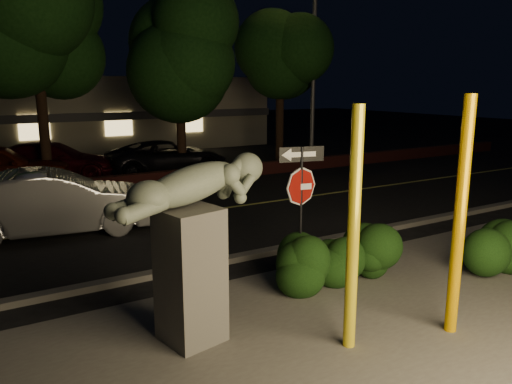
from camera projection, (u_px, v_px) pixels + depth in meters
ground at (145, 195)px, 16.53m from camera, size 90.00×90.00×0.00m
patio at (388, 335)px, 7.28m from camera, size 14.00×6.00×0.02m
road at (179, 215)px, 14.00m from camera, size 80.00×8.00×0.01m
lane_marking at (179, 214)px, 14.00m from camera, size 80.00×0.12×0.00m
curb at (253, 255)px, 10.55m from camera, size 80.00×0.25×0.12m
brick_wall at (133, 181)px, 17.56m from camera, size 40.00×0.35×0.50m
parking_lot at (95, 166)px, 22.41m from camera, size 40.00×12.00×0.01m
building at (59, 113)px, 28.70m from camera, size 22.00×10.20×4.00m
tree_far_b at (33, 9)px, 16.69m from camera, size 5.20×5.20×8.41m
tree_far_c at (178, 29)px, 18.93m from camera, size 4.80×4.80×7.84m
tree_far_d at (280, 42)px, 21.90m from camera, size 4.40×4.40×7.42m
yellow_pole_left at (353, 231)px, 6.62m from camera, size 0.17×0.17×3.35m
yellow_pole_right at (460, 218)px, 7.04m from camera, size 0.17×0.17×3.47m
signpost at (301, 187)px, 8.94m from camera, size 0.84×0.21×2.51m
sculpture at (192, 232)px, 6.84m from camera, size 2.45×1.10×2.61m
hedge_center at (317, 256)px, 9.11m from camera, size 2.20×1.54×1.04m
hedge_right at (362, 249)px, 9.27m from camera, size 1.83×1.03×1.18m
hedge_far_right at (493, 241)px, 9.80m from camera, size 1.93×1.59×1.15m
streetlight at (310, 41)px, 21.20m from camera, size 1.32×0.61×9.08m
silver_sedan at (54, 203)px, 11.99m from camera, size 4.99×2.26×1.59m
parked_car_darkred at (53, 161)px, 19.05m from camera, size 5.34×3.68×1.43m
parked_car_dark at (167, 157)px, 20.43m from camera, size 4.98×2.51×1.35m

